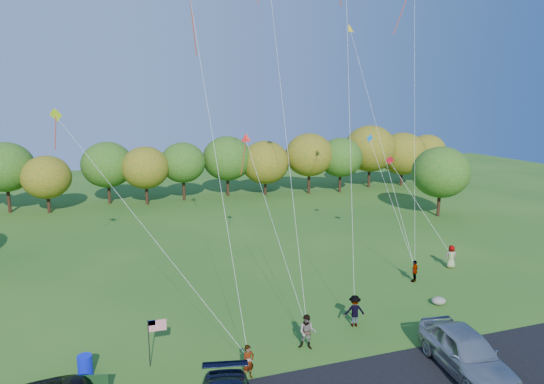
# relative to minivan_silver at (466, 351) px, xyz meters

# --- Properties ---
(ground) EXTENTS (140.00, 140.00, 0.00)m
(ground) POSITION_rel_minivan_silver_xyz_m (-5.90, 3.54, -1.04)
(ground) COLOR #245819
(ground) RESTS_ON ground
(treeline) EXTENTS (76.89, 27.79, 8.43)m
(treeline) POSITION_rel_minivan_silver_xyz_m (-7.48, 39.72, 3.71)
(treeline) COLOR #361F13
(treeline) RESTS_ON ground
(minivan_silver) EXTENTS (3.08, 6.01, 1.96)m
(minivan_silver) POSITION_rel_minivan_silver_xyz_m (0.00, 0.00, 0.00)
(minivan_silver) COLOR #9EA3A8
(minivan_silver) RESTS_ON asphalt_lane
(flyer_a) EXTENTS (0.68, 0.55, 1.61)m
(flyer_a) POSITION_rel_minivan_silver_xyz_m (-9.57, 2.74, -0.24)
(flyer_a) COLOR #4C4C59
(flyer_a) RESTS_ON ground
(flyer_b) EXTENTS (1.10, 1.04, 1.80)m
(flyer_b) POSITION_rel_minivan_silver_xyz_m (-6.04, 4.33, -0.14)
(flyer_b) COLOR #4C4C59
(flyer_b) RESTS_ON ground
(flyer_c) EXTENTS (1.28, 0.92, 1.78)m
(flyer_c) POSITION_rel_minivan_silver_xyz_m (-2.60, 5.78, -0.15)
(flyer_c) COLOR #4C4C59
(flyer_c) RESTS_ON ground
(flyer_d) EXTENTS (0.96, 0.80, 1.53)m
(flyer_d) POSITION_rel_minivan_silver_xyz_m (4.48, 10.32, -0.27)
(flyer_d) COLOR #4C4C59
(flyer_d) RESTS_ON ground
(flyer_e) EXTENTS (0.96, 0.75, 1.73)m
(flyer_e) POSITION_rel_minivan_silver_xyz_m (8.70, 11.80, -0.17)
(flyer_e) COLOR #4C4C59
(flyer_e) RESTS_ON ground
(park_bench) EXTENTS (1.80, 0.76, 1.02)m
(park_bench) POSITION_rel_minivan_silver_xyz_m (-16.41, 3.67, -0.50)
(park_bench) COLOR #143918
(park_bench) RESTS_ON ground
(trash_barrel) EXTENTS (0.66, 0.66, 0.99)m
(trash_barrel) POSITION_rel_minivan_silver_xyz_m (-16.55, 5.34, -0.55)
(trash_barrel) COLOR #0E1DDB
(trash_barrel) RESTS_ON ground
(flag_assembly) EXTENTS (0.86, 0.56, 2.33)m
(flag_assembly) POSITION_rel_minivan_silver_xyz_m (-13.45, 5.19, 0.70)
(flag_assembly) COLOR black
(flag_assembly) RESTS_ON ground
(boulder_near) EXTENTS (1.30, 1.02, 0.65)m
(boulder_near) POSITION_rel_minivan_silver_xyz_m (1.09, 3.81, -0.71)
(boulder_near) COLOR gray
(boulder_near) RESTS_ON ground
(boulder_far) EXTENTS (0.90, 0.75, 0.47)m
(boulder_far) POSITION_rel_minivan_silver_xyz_m (3.67, 6.64, -0.81)
(boulder_far) COLOR gray
(boulder_far) RESTS_ON ground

